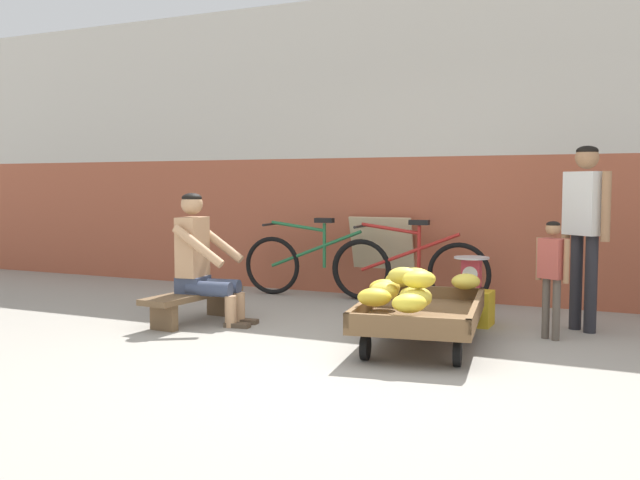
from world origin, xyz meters
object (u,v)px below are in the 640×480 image
sign_board (383,257)px  shopping_bag (450,321)px  bicycle_far_left (409,269)px  plastic_crate (471,308)px  customer_child (552,267)px  low_bench (193,300)px  bicycle_near_left (315,264)px  customer_adult (585,217)px  vendor_seated (202,259)px  weighing_scale (471,273)px  banana_cart (421,315)px

sign_board → shopping_bag: sign_board is taller
bicycle_far_left → sign_board: 0.49m
plastic_crate → shopping_bag: (-0.06, -0.49, -0.03)m
sign_board → customer_child: 2.43m
low_bench → bicycle_far_left: size_ratio=0.67×
plastic_crate → bicycle_near_left: 2.07m
bicycle_near_left → customer_adult: bearing=-13.9°
plastic_crate → bicycle_far_left: size_ratio=0.22×
low_bench → plastic_crate: size_ratio=3.10×
vendor_seated → shopping_bag: vendor_seated is taller
bicycle_near_left → customer_adult: 2.93m
customer_child → bicycle_near_left: bearing=156.2°
weighing_scale → banana_cart: bearing=-98.3°
banana_cart → low_bench: (-2.10, 0.06, -0.04)m
banana_cart → customer_child: customer_child is taller
plastic_crate → sign_board: 1.71m
low_bench → shopping_bag: (2.19, 0.43, -0.08)m
bicycle_near_left → sign_board: 0.74m
plastic_crate → bicycle_far_left: bearing=134.3°
bicycle_near_left → customer_child: bearing=-23.8°
bicycle_near_left → bicycle_far_left: bearing=1.8°
vendor_seated → banana_cart: bearing=-2.0°
weighing_scale → shopping_bag: (-0.06, -0.49, -0.33)m
plastic_crate → sign_board: (-1.23, 1.15, 0.28)m
customer_child → bicycle_far_left: bearing=142.8°
plastic_crate → customer_adult: (0.90, 0.14, 0.80)m
plastic_crate → customer_adult: customer_adult is taller
low_bench → sign_board: (1.01, 2.08, 0.23)m
bicycle_near_left → low_bench: bearing=-101.3°
plastic_crate → bicycle_far_left: bicycle_far_left is taller
weighing_scale → customer_child: size_ratio=0.32×
shopping_bag → bicycle_far_left: bearing=120.1°
customer_adult → customer_child: bearing=-113.5°
vendor_seated → low_bench: bearing=-172.4°
vendor_seated → plastic_crate: bearing=23.1°
weighing_scale → sign_board: (-1.23, 1.15, -0.02)m
low_bench → customer_adult: (3.14, 1.07, 0.75)m
bicycle_far_left → customer_adult: 1.98m
banana_cart → shopping_bag: (0.09, 0.49, -0.12)m
banana_cart → bicycle_near_left: bicycle_near_left is taller
low_bench → bicycle_near_left: 1.80m
vendor_seated → plastic_crate: 2.38m
banana_cart → weighing_scale: 1.02m
bicycle_far_left → shopping_bag: (0.79, -1.36, -0.23)m
vendor_seated → customer_child: bearing=12.0°
customer_adult → shopping_bag: 1.42m
weighing_scale → vendor_seated: bearing=-157.0°
low_bench → plastic_crate: plastic_crate is taller
plastic_crate → customer_child: bearing=-23.8°
customer_child → shopping_bag: bearing=-166.3°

